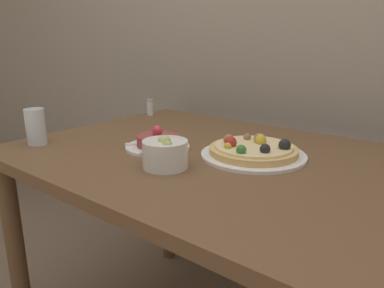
# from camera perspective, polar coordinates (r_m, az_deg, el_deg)

# --- Properties ---
(dining_table) EXTENTS (1.24, 0.89, 0.77)m
(dining_table) POSITION_cam_1_polar(r_m,az_deg,el_deg) (1.17, 3.66, -6.17)
(dining_table) COLOR brown
(dining_table) RESTS_ON ground_plane
(pizza_plate) EXTENTS (0.31, 0.31, 0.06)m
(pizza_plate) POSITION_cam_1_polar(r_m,az_deg,el_deg) (1.11, 9.32, -1.02)
(pizza_plate) COLOR white
(pizza_plate) RESTS_ON dining_table
(tartare_plate) EXTENTS (0.20, 0.20, 0.07)m
(tartare_plate) POSITION_cam_1_polar(r_m,az_deg,el_deg) (1.18, -5.26, 0.16)
(tartare_plate) COLOR white
(tartare_plate) RESTS_ON dining_table
(small_bowl) EXTENTS (0.12, 0.12, 0.09)m
(small_bowl) POSITION_cam_1_polar(r_m,az_deg,el_deg) (1.00, -4.10, -1.37)
(small_bowl) COLOR white
(small_bowl) RESTS_ON dining_table
(drinking_glass) EXTENTS (0.06, 0.06, 0.12)m
(drinking_glass) POSITION_cam_1_polar(r_m,az_deg,el_deg) (1.32, -22.72, 2.45)
(drinking_glass) COLOR silver
(drinking_glass) RESTS_ON dining_table
(salt_shaker) EXTENTS (0.03, 0.03, 0.07)m
(salt_shaker) POSITION_cam_1_polar(r_m,az_deg,el_deg) (1.70, -6.38, 5.57)
(salt_shaker) COLOR silver
(salt_shaker) RESTS_ON dining_table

